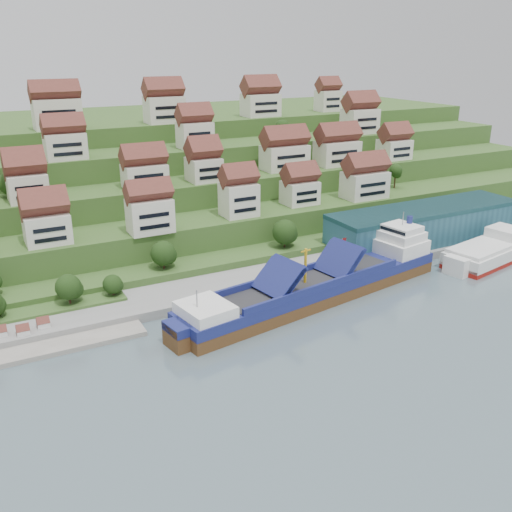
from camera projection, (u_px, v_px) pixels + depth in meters
ground at (301, 305)px, 129.60m from camera, size 300.00×300.00×0.00m
quay at (336, 264)px, 150.38m from camera, size 180.00×14.00×2.20m
pebble_beach at (23, 337)px, 114.15m from camera, size 45.00×20.00×1.00m
hillside at (155, 173)px, 211.90m from camera, size 260.00×128.00×31.00m
hillside_village at (182, 155)px, 170.11m from camera, size 152.96×64.08×29.11m
hillside_trees at (176, 210)px, 151.24m from camera, size 140.54×60.62×30.31m
warehouse at (424, 224)px, 163.85m from camera, size 60.00×15.00×10.00m
flagpole at (342, 251)px, 143.40m from camera, size 1.28×0.16×8.00m
beach_huts at (12, 335)px, 111.69m from camera, size 14.40×3.70×2.20m
cargo_ship at (323, 285)px, 132.42m from camera, size 72.35×23.10×15.78m
second_ship at (491, 251)px, 155.36m from camera, size 31.55×16.72×8.69m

